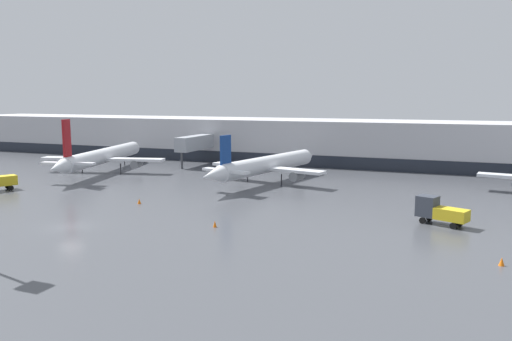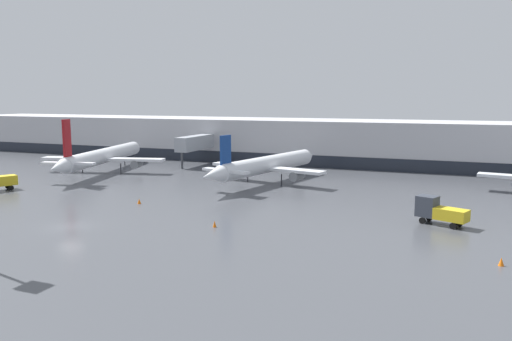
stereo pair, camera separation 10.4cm
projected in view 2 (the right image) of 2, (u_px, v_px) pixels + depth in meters
name	position (u px, v px, depth m)	size (l,w,h in m)	color
ground_plane	(70.00, 227.00, 53.09)	(320.00, 320.00, 0.00)	#424449
terminal_building	(269.00, 140.00, 109.42)	(160.00, 27.94, 9.00)	#B2B2B7
parked_jet_0	(266.00, 165.00, 79.64)	(20.25, 31.11, 8.37)	silver
parked_jet_1	(103.00, 156.00, 90.79)	(22.84, 34.94, 10.27)	silver
service_truck_0	(439.00, 210.00, 53.75)	(5.68, 3.73, 2.97)	gold
traffic_cone_1	(501.00, 262.00, 40.66)	(0.46, 0.46, 0.69)	orange
traffic_cone_2	(139.00, 201.00, 64.56)	(0.46, 0.46, 0.67)	orange
traffic_cone_3	(215.00, 224.00, 52.83)	(0.39, 0.39, 0.70)	orange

